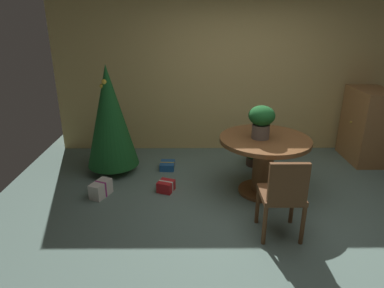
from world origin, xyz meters
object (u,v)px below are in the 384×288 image
Objects in this scene: flower_vase at (261,119)px; gift_box_cream at (101,189)px; gift_box_red at (166,186)px; gift_box_blue at (167,166)px; wooden_cabinet at (367,126)px; wooden_chair_near at (283,194)px; potted_plant at (254,151)px; holiday_tree at (110,117)px; round_dining_table at (264,155)px.

flower_vase is 1.21× the size of gift_box_cream.
gift_box_red is 0.70m from gift_box_blue.
gift_box_red is 0.22× the size of wooden_cabinet.
flower_vase is 0.46× the size of wooden_chair_near.
wooden_cabinet is at bearing 6.78° from potted_plant.
potted_plant is at bearing -173.22° from wooden_cabinet.
gift_box_cream is (-0.02, -0.74, -0.75)m from holiday_tree.
holiday_tree is at bearing -174.17° from potted_plant.
holiday_tree is 1.28m from gift_box_red.
holiday_tree reaches higher than wooden_chair_near.
potted_plant is at bearing 5.53° from gift_box_blue.
round_dining_table is at bearing -17.28° from holiday_tree.
gift_box_red is 0.97× the size of gift_box_blue.
round_dining_table is at bearing -29.70° from gift_box_blue.
wooden_chair_near is at bearing -132.08° from wooden_cabinet.
gift_box_blue is at bearing 127.05° from wooden_chair_near.
gift_box_red is at bearing -147.63° from potted_plant.
wooden_chair_near is 2.64× the size of gift_box_cream.
round_dining_table reaches higher than gift_box_red.
flower_vase reaches higher than gift_box_cream.
wooden_cabinet is at bearing 47.92° from wooden_chair_near.
holiday_tree is (-2.07, 1.61, 0.34)m from wooden_chair_near.
wooden_cabinet reaches higher than potted_plant.
gift_box_blue is at bearing 45.78° from gift_box_cream.
potted_plant is (2.12, 0.22, -0.62)m from holiday_tree.
wooden_cabinet reaches higher than gift_box_blue.
wooden_chair_near reaches higher than round_dining_table.
round_dining_table is at bearing -93.46° from potted_plant.
gift_box_blue is at bearing 150.30° from round_dining_table.
gift_box_red is (0.81, -0.61, -0.78)m from holiday_tree.
gift_box_blue is 3.19m from wooden_cabinet.
round_dining_table is 2.76× the size of flower_vase.
wooden_chair_near is at bearing -91.63° from potted_plant.
flower_vase is 0.95× the size of potted_plant.
wooden_chair_near reaches higher than gift_box_blue.
wooden_chair_near is 2.08× the size of potted_plant.
wooden_cabinet reaches higher than round_dining_table.
flower_vase is 1.51m from gift_box_red.
wooden_chair_near is (0.00, -0.97, -0.02)m from round_dining_table.
holiday_tree is 6.26× the size of gift_box_red.
wooden_chair_near is 3.46× the size of gift_box_blue.
holiday_tree reaches higher than gift_box_cream.
gift_box_red is 0.59× the size of potted_plant.
potted_plant is (1.31, 0.83, 0.16)m from gift_box_red.
round_dining_table is 2.19m from holiday_tree.
holiday_tree is 4.65× the size of gift_box_cream.
round_dining_table is 4.38× the size of gift_box_blue.
gift_box_cream is (-2.09, -0.09, -0.43)m from round_dining_table.
gift_box_red is at bearing 178.60° from round_dining_table.
flower_vase is 1.71m from gift_box_blue.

